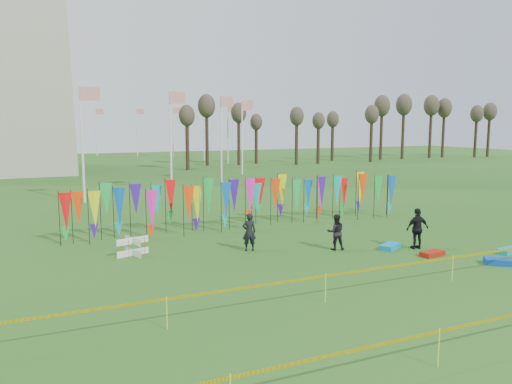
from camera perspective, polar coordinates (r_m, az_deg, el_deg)
name	(u,v)px	position (r m, az deg, el deg)	size (l,w,h in m)	color
ground	(344,275)	(18.13, 10.00, -9.38)	(160.00, 160.00, 0.00)	#235317
banner_row	(250,196)	(25.61, -0.67, -0.52)	(18.64, 0.64, 2.49)	black
caution_tape_near	(375,270)	(16.21, 13.47, -8.68)	(26.00, 0.02, 0.90)	#FFE705
caution_tape_far	(495,321)	(13.18, 25.61, -13.15)	(26.00, 0.02, 0.90)	#FFE705
tree_line	(358,118)	(71.74, 11.63, 8.34)	(53.92, 1.92, 7.84)	#3B2B1D
box_kite	(133,247)	(20.88, -13.89, -6.08)	(0.71, 0.71, 0.78)	red
person_left	(249,232)	(21.01, -0.79, -4.59)	(0.59, 0.43, 1.62)	black
person_mid	(336,232)	(21.47, 9.11, -4.54)	(0.75, 0.46, 1.53)	black
person_right	(417,229)	(22.43, 17.97, -4.00)	(1.03, 0.59, 1.76)	black
kite_bag_turquoise	(390,247)	(22.20, 15.07, -6.04)	(1.10, 0.55, 0.22)	#0D90CC
kite_bag_blue	(500,262)	(21.29, 26.15, -7.15)	(1.12, 0.58, 0.23)	#0B48B7
kite_bag_red	(432,254)	(21.59, 19.50, -6.65)	(1.06, 0.49, 0.19)	#AE1C0B
kite_bag_teal	(509,251)	(23.28, 26.91, -6.01)	(1.06, 0.51, 0.20)	#0CA5AB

